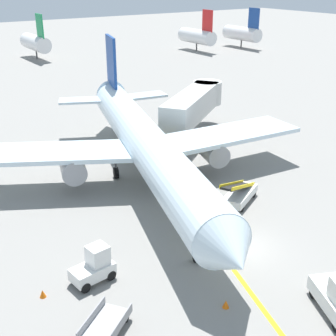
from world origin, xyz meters
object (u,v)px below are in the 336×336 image
Objects in this scene: belt_loader_forward_hold at (240,193)px; baggage_cart_loaded at (106,325)px; baggage_tug_near_wing at (94,266)px; ground_crew_marshaller at (200,228)px; safety_cone_nose_right at (226,304)px; jet_bridge at (196,103)px; safety_cone_nose_left at (43,294)px; airliner at (145,143)px.

belt_loader_forward_hold reaches higher than baggage_cart_loaded.
baggage_tug_near_wing reaches higher than ground_crew_marshaller.
safety_cone_nose_right is at bearing -135.31° from belt_loader_forward_hold.
baggage_cart_loaded is at bearing -135.31° from jet_bridge.
ground_crew_marshaller is 10.48m from safety_cone_nose_left.
baggage_tug_near_wing is 5.78× the size of safety_cone_nose_right.
safety_cone_nose_right is at bearing -116.06° from ground_crew_marshaller.
safety_cone_nose_right is (-8.54, -8.45, -0.56)m from belt_loader_forward_hold.
baggage_cart_loaded is (-21.24, -21.01, -3.07)m from jet_bridge.
safety_cone_nose_right is (-15.25, -22.82, -3.32)m from jet_bridge.
ground_crew_marshaller is at bearing 0.37° from baggage_tug_near_wing.
belt_loader_forward_hold is 2.95× the size of ground_crew_marshaller.
safety_cone_nose_left is at bearing 175.63° from baggage_tug_near_wing.
belt_loader_forward_hold is at bearing 24.06° from ground_crew_marshaller.
baggage_tug_near_wing is 7.49m from safety_cone_nose_right.
belt_loader_forward_hold is 11.40× the size of safety_cone_nose_left.
jet_bridge is 30.03m from baggage_cart_loaded.
baggage_tug_near_wing is 0.72× the size of baggage_cart_loaded.
safety_cone_nose_left is (-2.97, 0.23, -0.71)m from baggage_tug_near_wing.
baggage_cart_loaded is 4.58m from safety_cone_nose_left.
belt_loader_forward_hold is 6.18m from ground_crew_marshaller.
airliner is 10.19m from ground_crew_marshaller.
jet_bridge is 26.93× the size of safety_cone_nose_right.
airliner is 78.65× the size of safety_cone_nose_left.
baggage_cart_loaded is 7.99× the size of safety_cone_nose_left.
safety_cone_nose_left and safety_cone_nose_right have the same top height.
jet_bridge reaches higher than safety_cone_nose_left.
safety_cone_nose_left is (-1.56, 4.30, -0.25)m from baggage_cart_loaded.
baggage_cart_loaded is at bearing -109.04° from baggage_tug_near_wing.
airliner reaches higher than safety_cone_nose_right.
airliner is at bearing 73.18° from safety_cone_nose_right.
safety_cone_nose_right is at bearing -106.82° from airliner.
baggage_tug_near_wing is (-9.31, -9.75, -2.49)m from airliner.
safety_cone_nose_right is (5.99, -1.81, -0.25)m from baggage_cart_loaded.
belt_loader_forward_hold is (-6.71, -14.37, -2.77)m from jet_bridge.
airliner is at bearing 52.22° from baggage_cart_loaded.
baggage_tug_near_wing is (-19.83, -16.93, -2.62)m from jet_bridge.
jet_bridge is 26.21m from baggage_tug_near_wing.
airliner is 6.90× the size of belt_loader_forward_hold.
airliner reaches higher than baggage_cart_loaded.
ground_crew_marshaller is 3.86× the size of safety_cone_nose_left.
airliner reaches higher than belt_loader_forward_hold.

